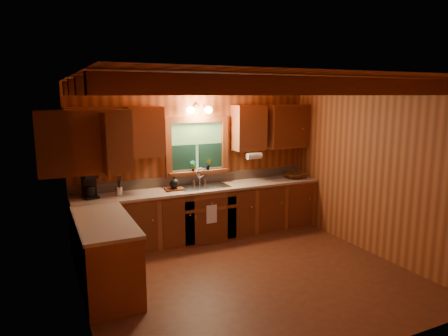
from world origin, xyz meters
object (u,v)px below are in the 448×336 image
wicker_basket (295,176)px  sink (203,189)px  coffee_maker (89,186)px  cutting_board (174,189)px

wicker_basket → sink: bearing=178.0°
coffee_maker → cutting_board: (1.29, -0.08, -0.16)m
sink → cutting_board: bearing=-178.4°
sink → wicker_basket: bearing=-2.0°
wicker_basket → cutting_board: bearing=178.8°
sink → wicker_basket: sink is taller
sink → wicker_basket: size_ratio=2.09×
sink → coffee_maker: bearing=178.0°
coffee_maker → cutting_board: 1.30m
sink → cutting_board: size_ratio=2.81×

